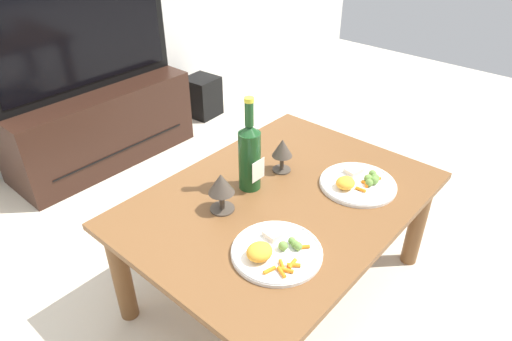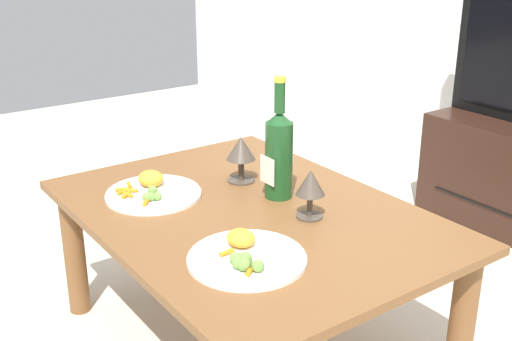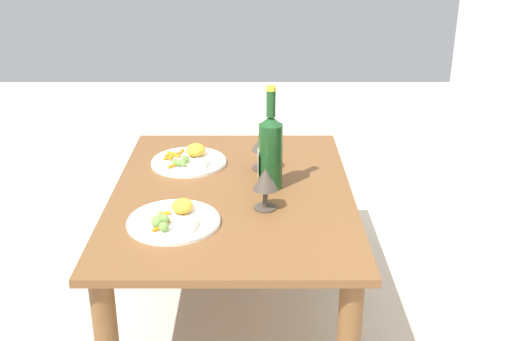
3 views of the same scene
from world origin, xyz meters
name	(u,v)px [view 2 (image 2 of 3)]	position (x,y,z in m)	size (l,w,h in m)	color
dining_table	(248,234)	(0.00, 0.00, 0.39)	(1.14, 0.83, 0.47)	brown
wine_bottle	(279,151)	(-0.03, 0.13, 0.61)	(0.08, 0.08, 0.36)	#19471E
goblet_left	(241,151)	(-0.20, 0.11, 0.57)	(0.09, 0.09, 0.15)	#473D33
goblet_right	(310,185)	(0.14, 0.11, 0.56)	(0.08, 0.08, 0.14)	#473D33
dinner_plate_left	(153,191)	(-0.25, -0.17, 0.48)	(0.29, 0.29, 0.06)	white
dinner_plate_right	(247,256)	(0.24, -0.17, 0.48)	(0.29, 0.29, 0.05)	white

